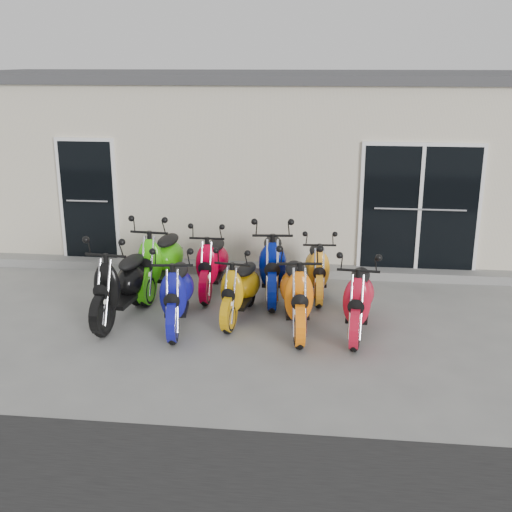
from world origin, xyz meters
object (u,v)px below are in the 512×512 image
object	(u,v)px
scooter_back_green	(160,251)
scooter_back_blue	(273,255)
scooter_front_blue	(176,284)
scooter_front_orange_a	(240,281)
scooter_back_red	(212,255)
scooter_front_black	(120,275)
scooter_front_orange_b	(297,283)
scooter_front_red	(359,289)
scooter_back_yellow	(318,261)

from	to	relation	value
scooter_back_green	scooter_back_blue	distance (m)	1.80
scooter_front_blue	scooter_front_orange_a	world-z (taller)	scooter_front_blue
scooter_back_red	scooter_front_black	bearing A→B (deg)	-131.05
scooter_front_orange_b	scooter_back_green	bearing A→B (deg)	144.49
scooter_back_green	scooter_front_orange_a	bearing A→B (deg)	-29.00
scooter_front_red	scooter_back_blue	xyz separation A→B (m)	(-1.29, 1.25, 0.06)
scooter_back_yellow	scooter_front_blue	bearing A→B (deg)	-146.61
scooter_back_green	scooter_front_blue	bearing A→B (deg)	-61.43
scooter_front_black	scooter_back_red	world-z (taller)	scooter_front_black
scooter_front_orange_b	scooter_back_blue	size ratio (longest dim) A/B	0.97
scooter_front_orange_a	scooter_back_red	world-z (taller)	scooter_back_red
scooter_front_orange_b	scooter_front_red	world-z (taller)	scooter_front_orange_b
scooter_front_black	scooter_front_orange_b	size ratio (longest dim) A/B	1.00
scooter_front_black	scooter_back_blue	bearing A→B (deg)	35.39
scooter_front_black	scooter_back_blue	size ratio (longest dim) A/B	0.97
scooter_front_orange_a	scooter_front_black	bearing A→B (deg)	-164.00
scooter_front_orange_a	scooter_front_orange_b	xyz separation A→B (m)	(0.83, -0.29, 0.09)
scooter_front_orange_b	scooter_back_red	world-z (taller)	scooter_front_orange_b
scooter_front_blue	scooter_back_green	xyz separation A→B (m)	(-0.58, 1.33, 0.05)
scooter_front_orange_a	scooter_back_yellow	size ratio (longest dim) A/B	1.01
scooter_front_blue	scooter_front_red	bearing A→B (deg)	-5.89
scooter_front_orange_a	scooter_front_red	xyz separation A→B (m)	(1.67, -0.31, 0.05)
scooter_front_orange_b	scooter_back_blue	world-z (taller)	scooter_back_blue
scooter_back_red	scooter_back_blue	size ratio (longest dim) A/B	0.90
scooter_front_red	scooter_back_yellow	world-z (taller)	scooter_front_red
scooter_front_blue	scooter_back_yellow	distance (m)	2.42
scooter_front_black	scooter_front_red	bearing A→B (deg)	4.62
scooter_front_orange_a	scooter_front_red	bearing A→B (deg)	-1.80
scooter_back_green	scooter_front_orange_b	bearing A→B (deg)	-23.95
scooter_front_orange_b	scooter_back_red	size ratio (longest dim) A/B	1.08
scooter_front_orange_b	scooter_back_yellow	xyz separation A→B (m)	(0.25, 1.38, -0.10)
scooter_front_black	scooter_back_yellow	bearing A→B (deg)	31.58
scooter_front_blue	scooter_back_green	world-z (taller)	scooter_back_green
scooter_back_green	scooter_back_red	world-z (taller)	scooter_back_green
scooter_front_blue	scooter_back_yellow	xyz separation A→B (m)	(1.92, 1.47, -0.06)
scooter_front_blue	scooter_front_red	world-z (taller)	scooter_front_blue
scooter_front_blue	scooter_front_orange_b	distance (m)	1.67
scooter_front_blue	scooter_back_yellow	bearing A→B (deg)	30.09
scooter_back_blue	scooter_back_yellow	world-z (taller)	scooter_back_blue
scooter_back_red	scooter_back_blue	world-z (taller)	scooter_back_blue
scooter_back_red	scooter_back_yellow	bearing A→B (deg)	2.22
scooter_back_blue	scooter_back_red	bearing A→B (deg)	169.54
scooter_front_blue	scooter_front_orange_b	bearing A→B (deg)	-4.32
scooter_front_orange_b	scooter_front_red	distance (m)	0.84
scooter_front_red	scooter_back_red	world-z (taller)	scooter_front_red
scooter_back_green	scooter_back_red	bearing A→B (deg)	10.59
scooter_front_black	scooter_front_blue	xyz separation A→B (m)	(0.85, -0.16, -0.04)
scooter_back_blue	scooter_back_yellow	xyz separation A→B (m)	(0.70, 0.16, -0.12)
scooter_front_orange_a	scooter_back_yellow	world-z (taller)	scooter_front_orange_a
scooter_front_blue	scooter_back_red	distance (m)	1.43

